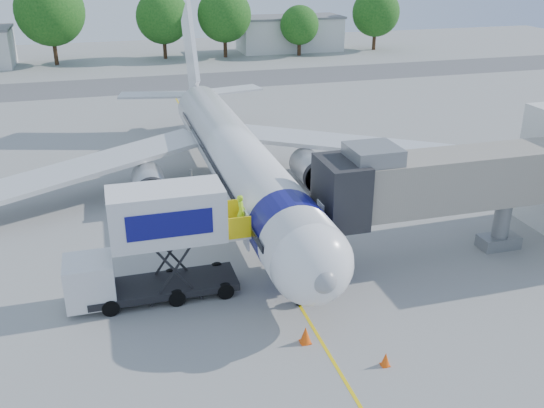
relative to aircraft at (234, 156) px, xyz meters
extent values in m
plane|color=#969693|center=(0.00, -4.12, -2.95)|extent=(160.00, 160.00, 0.00)
cube|color=yellow|center=(0.00, -4.12, -2.94)|extent=(0.15, 70.00, 0.01)
cube|color=#59595B|center=(0.00, 37.88, -2.94)|extent=(120.00, 10.00, 0.01)
cylinder|color=white|center=(0.00, -1.12, 0.05)|extent=(3.70, 28.00, 3.70)
sphere|color=white|center=(0.00, -15.12, 0.05)|extent=(3.70, 3.70, 3.70)
sphere|color=gray|center=(0.00, -16.67, 0.05)|extent=(1.10, 1.10, 1.10)
cone|color=white|center=(0.00, 15.88, 0.05)|extent=(3.70, 6.00, 3.70)
cube|color=white|center=(0.00, 16.88, 4.25)|extent=(0.35, 7.26, 8.29)
cube|color=silver|center=(9.00, 2.38, -0.65)|extent=(16.17, 9.32, 1.42)
cube|color=silver|center=(-9.00, 2.38, -0.65)|extent=(16.17, 9.32, 1.42)
cylinder|color=#999BA0|center=(5.50, 0.38, -1.65)|extent=(2.10, 3.60, 2.10)
cylinder|color=#999BA0|center=(-5.50, 0.38, -1.65)|extent=(2.10, 3.60, 2.10)
cube|color=black|center=(0.00, -15.42, 0.50)|extent=(2.60, 1.39, 0.81)
cylinder|color=#0E0E65|center=(0.00, -12.12, 0.05)|extent=(3.73, 2.00, 3.73)
cylinder|color=silver|center=(0.00, -13.62, -2.20)|extent=(0.16, 0.16, 1.50)
cylinder|color=black|center=(0.00, -13.62, -2.63)|extent=(0.25, 0.64, 0.64)
cylinder|color=black|center=(2.60, 1.88, -2.50)|extent=(0.35, 0.90, 0.90)
cylinder|color=black|center=(-2.60, 1.88, -2.50)|extent=(0.35, 0.90, 0.90)
cube|color=gray|center=(9.00, -11.12, 1.45)|extent=(13.60, 2.60, 2.80)
cube|color=black|center=(2.90, -11.12, 1.45)|extent=(2.00, 3.20, 3.20)
cube|color=slate|center=(4.50, -11.12, 3.25)|extent=(2.40, 2.40, 0.80)
cylinder|color=slate|center=(12.50, -11.12, -1.45)|extent=(0.90, 0.90, 3.00)
cube|color=slate|center=(12.50, -11.12, -2.60)|extent=(2.20, 1.20, 0.70)
cylinder|color=black|center=(11.60, -11.12, -2.60)|extent=(0.30, 0.70, 0.70)
cylinder|color=black|center=(13.40, -11.12, -2.60)|extent=(0.30, 0.70, 0.70)
cube|color=black|center=(-6.00, -11.12, -2.40)|extent=(7.00, 2.30, 0.35)
cube|color=silver|center=(-9.30, -11.12, -1.60)|extent=(2.20, 2.20, 2.10)
cube|color=black|center=(-9.30, -11.12, -1.15)|extent=(1.90, 2.10, 0.70)
cube|color=silver|center=(-5.60, -11.12, 1.30)|extent=(5.20, 2.40, 2.50)
cube|color=#0E0E65|center=(-5.60, -12.34, 1.30)|extent=(3.80, 0.04, 1.20)
cube|color=silver|center=(-2.45, -11.12, 0.10)|extent=(1.10, 2.20, 0.10)
cube|color=yellow|center=(-2.45, -12.17, 0.65)|extent=(1.10, 0.06, 1.10)
cube|color=yellow|center=(-2.45, -10.07, 0.65)|extent=(1.10, 0.06, 1.10)
cylinder|color=black|center=(-3.20, -12.17, -2.55)|extent=(0.80, 0.25, 0.80)
cylinder|color=black|center=(-3.20, -10.07, -2.55)|extent=(0.80, 0.25, 0.80)
cylinder|color=black|center=(-8.50, -12.17, -2.55)|extent=(0.80, 0.25, 0.80)
cylinder|color=black|center=(-8.50, -10.07, -2.55)|extent=(0.80, 0.25, 0.80)
imported|color=#A5E217|center=(-2.12, -11.12, 1.00)|extent=(0.47, 0.66, 1.69)
cylinder|color=black|center=(-1.55, -20.50, -2.61)|extent=(0.71, 0.36, 0.67)
cone|color=#FA530D|center=(1.91, -18.85, -2.65)|extent=(0.38, 0.38, 0.60)
cube|color=#FA530D|center=(1.91, -18.85, -2.93)|extent=(0.34, 0.34, 0.03)
cone|color=#FA530D|center=(-0.68, -16.53, -2.56)|extent=(0.49, 0.49, 0.78)
cube|color=#FA530D|center=(-0.68, -16.53, -2.93)|extent=(0.45, 0.45, 0.04)
cube|color=silver|center=(22.00, 57.88, -0.45)|extent=(16.00, 7.00, 5.00)
cube|color=slate|center=(22.00, 57.88, 2.20)|extent=(16.40, 7.40, 0.30)
cylinder|color=#382314|center=(-13.39, 54.70, -0.83)|extent=(0.56, 0.56, 4.23)
sphere|color=#134713|center=(-13.39, 54.70, 4.33)|extent=(9.39, 9.39, 9.39)
cylinder|color=#382314|center=(1.94, 55.57, -1.21)|extent=(0.56, 0.56, 3.47)
sphere|color=#134713|center=(1.94, 55.57, 3.03)|extent=(7.71, 7.71, 7.71)
cylinder|color=#382314|center=(10.80, 54.34, -1.17)|extent=(0.56, 0.56, 3.56)
sphere|color=#134713|center=(10.80, 54.34, 3.18)|extent=(7.90, 7.90, 7.90)
cylinder|color=#382314|center=(21.97, 52.88, -1.64)|extent=(0.56, 0.56, 2.61)
sphere|color=#134713|center=(21.97, 52.88, 1.55)|extent=(5.80, 5.80, 5.80)
cylinder|color=#382314|center=(35.29, 54.79, -1.27)|extent=(0.56, 0.56, 3.35)
sphere|color=#134713|center=(35.29, 54.79, 2.83)|extent=(7.45, 7.45, 7.45)
camera|label=1|loc=(-7.88, -36.62, 12.56)|focal=40.00mm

